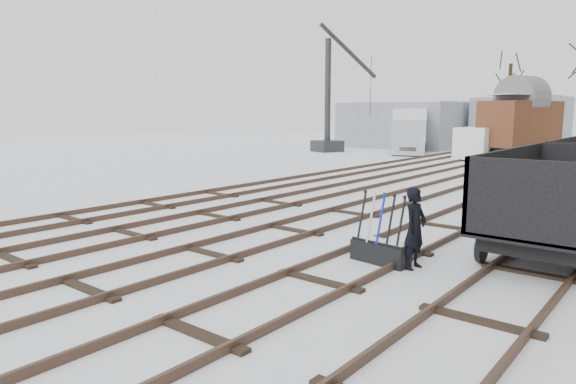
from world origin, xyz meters
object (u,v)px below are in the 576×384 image
crane (329,119)px  panel_van (485,143)px  worker (415,228)px  freight_wagon_a (558,214)px  lorry (409,130)px  ground_frame (380,250)px  box_van_wagon (520,122)px

crane → panel_van: bearing=24.6°
panel_van → worker: bearing=-68.6°
worker → freight_wagon_a: freight_wagon_a is taller
panel_van → freight_wagon_a: bearing=-62.1°
lorry → crane: (-5.73, -2.67, 0.89)m
crane → lorry: bearing=46.3°
worker → freight_wagon_a: (2.00, 3.11, 0.05)m
ground_frame → crane: bearing=133.7°
ground_frame → panel_van: size_ratio=0.29×
freight_wagon_a → box_van_wagon: (-7.05, 23.34, 1.61)m
ground_frame → freight_wagon_a: size_ratio=0.26×
freight_wagon_a → crane: crane is taller
panel_van → crane: bearing=-170.5°
worker → freight_wagon_a: size_ratio=0.29×
lorry → box_van_wagon: bearing=-32.9°
ground_frame → box_van_wagon: bearing=106.6°
crane → box_van_wagon: bearing=27.0°
freight_wagon_a → worker: bearing=-122.8°
worker → lorry: (-13.49, 27.71, 0.92)m
ground_frame → box_van_wagon: 26.99m
freight_wagon_a → box_van_wagon: 24.43m
lorry → crane: crane is taller
ground_frame → lorry: lorry is taller
ground_frame → worker: 0.92m
lorry → crane: size_ratio=0.78×
ground_frame → freight_wagon_a: (2.72, 3.21, 0.61)m
worker → panel_van: 26.69m
box_van_wagon → crane: bearing=-157.1°
worker → box_van_wagon: box_van_wagon is taller
box_van_wagon → crane: (-14.17, -1.40, 0.14)m
box_van_wagon → crane: 14.24m
panel_van → ground_frame: bearing=-70.1°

